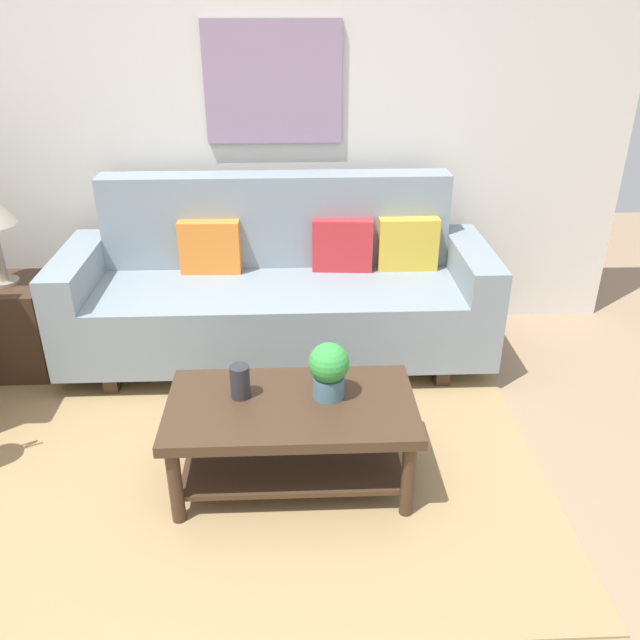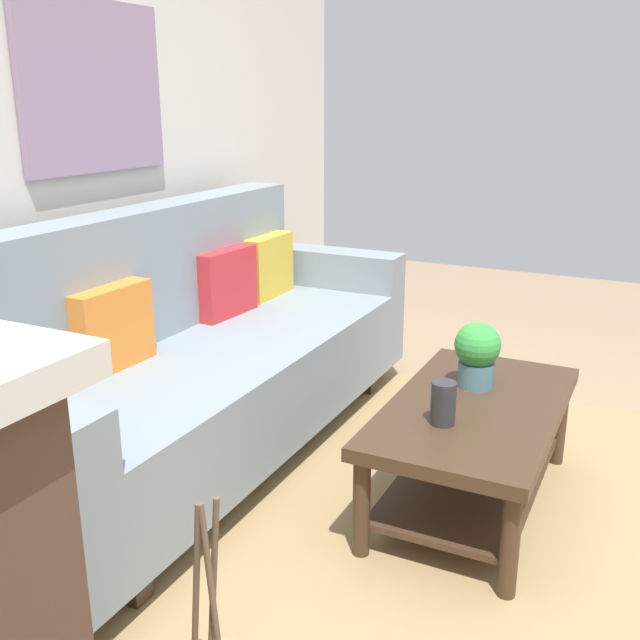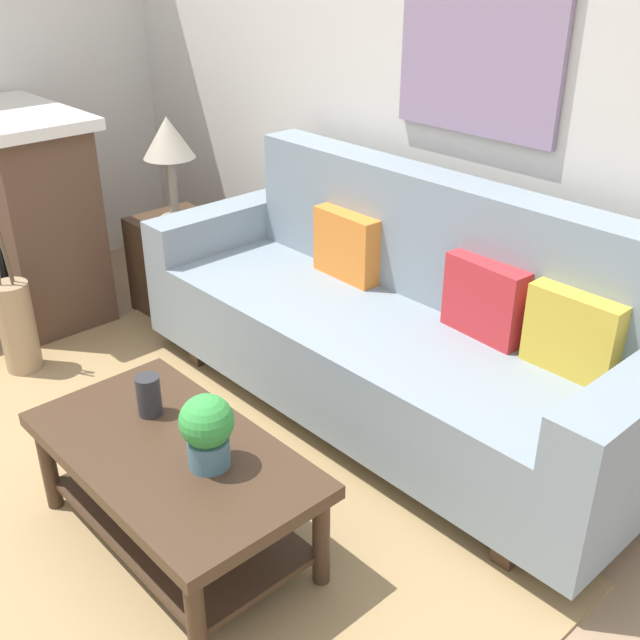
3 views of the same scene
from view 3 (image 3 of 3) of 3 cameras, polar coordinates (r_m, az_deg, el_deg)
name	(u,v)px [view 3 (image 3 of 3)]	position (r m, az deg, el deg)	size (l,w,h in m)	color
ground_plane	(26,561)	(3.03, -21.20, -16.49)	(8.88, 8.88, 0.00)	#9E7F60
wall_back	(444,93)	(3.59, 9.27, 16.44)	(4.88, 0.10, 2.70)	silver
area_rug	(148,496)	(3.16, -12.79, -12.78)	(2.96, 1.87, 0.01)	#A38456
couch	(390,329)	(3.37, 5.26, -0.67)	(2.49, 0.84, 1.08)	gray
throw_pillow_orange	(348,245)	(3.60, 2.11, 5.65)	(0.36, 0.12, 0.32)	orange
throw_pillow_crimson	(486,299)	(3.13, 12.35, 1.57)	(0.36, 0.12, 0.32)	red
throw_pillow_mustard	(574,333)	(2.95, 18.54, -0.94)	(0.36, 0.12, 0.32)	gold
coffee_table	(173,474)	(2.75, -10.95, -11.29)	(1.10, 0.60, 0.43)	#422D1E
tabletop_vase	(149,395)	(2.82, -12.73, -5.54)	(0.09, 0.09, 0.15)	#2D2D33
potted_plant_tabletop	(207,429)	(2.50, -8.48, -8.11)	(0.18, 0.18, 0.26)	slate
side_table	(180,265)	(4.46, -10.49, 4.07)	(0.44, 0.44, 0.56)	#422D1E
table_lamp	(168,142)	(4.24, -11.32, 12.97)	(0.28, 0.28, 0.57)	gray
fireplace	(26,215)	(4.58, -21.20, 7.39)	(1.02, 0.58, 1.16)	brown
floor_vase	(18,328)	(4.06, -21.76, -0.56)	(0.18, 0.18, 0.48)	tan
floor_vase_branch_a	(3,250)	(3.88, -22.70, 4.84)	(0.01, 0.01, 0.36)	brown
floor_vase_branch_b	(4,248)	(3.91, -22.64, 5.03)	(0.01, 0.01, 0.36)	brown
framed_painting	(478,49)	(3.37, 11.81, 19.28)	(0.81, 0.03, 0.69)	gray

